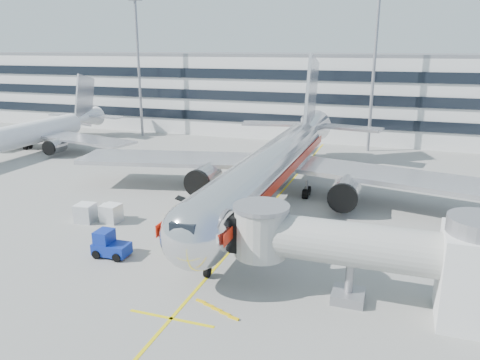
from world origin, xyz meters
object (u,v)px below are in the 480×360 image
(main_jet, at_px, (276,164))
(ramp_worker, at_px, (167,241))
(cargo_container_left, at_px, (86,213))
(cargo_container_right, at_px, (109,212))
(belt_loader, at_px, (192,212))
(baggage_tug, at_px, (109,245))
(cargo_container_front, at_px, (111,213))

(main_jet, xyz_separation_m, ramp_worker, (-5.03, -16.57, -3.27))
(cargo_container_left, xyz_separation_m, cargo_container_right, (1.85, 1.23, -0.14))
(belt_loader, bearing_deg, baggage_tug, -104.06)
(baggage_tug, bearing_deg, cargo_container_right, 124.61)
(cargo_container_left, distance_m, cargo_container_front, 2.59)
(cargo_container_front, bearing_deg, cargo_container_right, 145.04)
(main_jet, height_order, baggage_tug, main_jet)
(ramp_worker, bearing_deg, cargo_container_right, 107.50)
(cargo_container_right, height_order, cargo_container_front, cargo_container_front)
(cargo_container_left, bearing_deg, main_jet, 38.88)
(belt_loader, relative_size, cargo_container_right, 2.56)
(main_jet, relative_size, cargo_container_right, 28.56)
(main_jet, bearing_deg, belt_loader, -127.93)
(cargo_container_right, bearing_deg, cargo_container_left, -146.37)
(cargo_container_left, relative_size, cargo_container_right, 1.08)
(belt_loader, xyz_separation_m, ramp_worker, (1.46, -8.24, 0.36))
(cargo_container_right, distance_m, ramp_worker, 10.36)
(main_jet, bearing_deg, ramp_worker, -106.89)
(cargo_container_front, bearing_deg, main_jet, 41.77)
(ramp_worker, bearing_deg, belt_loader, 55.64)
(cargo_container_front, bearing_deg, cargo_container_left, -161.84)
(baggage_tug, height_order, cargo_container_right, baggage_tug)
(main_jet, height_order, cargo_container_right, main_jet)
(main_jet, distance_m, belt_loader, 11.17)
(baggage_tug, bearing_deg, cargo_container_front, 122.79)
(main_jet, distance_m, cargo_container_front, 18.49)
(cargo_container_front, bearing_deg, baggage_tug, -57.21)
(main_jet, bearing_deg, cargo_container_right, -140.48)
(main_jet, height_order, belt_loader, main_jet)
(belt_loader, xyz_separation_m, cargo_container_right, (-7.68, -3.36, 0.18))
(cargo_container_left, relative_size, ramp_worker, 0.99)
(ramp_worker, bearing_deg, baggage_tug, 165.70)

